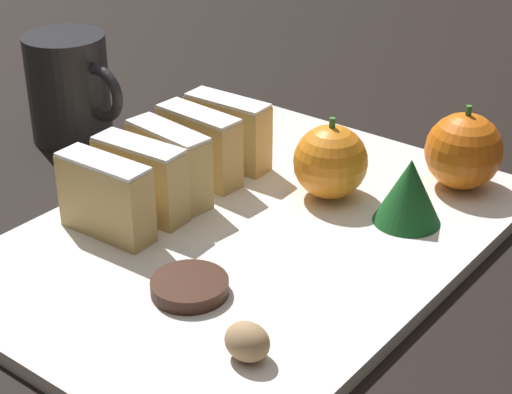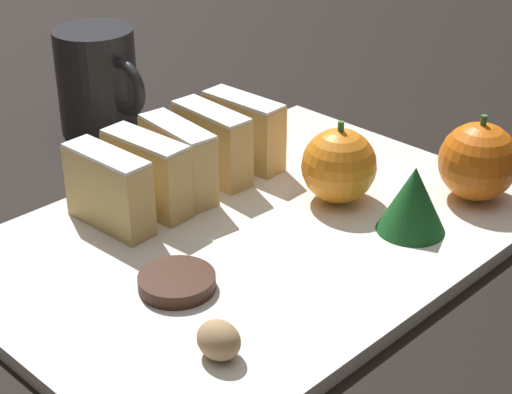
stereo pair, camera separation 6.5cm
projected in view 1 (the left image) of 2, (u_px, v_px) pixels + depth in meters
ground_plane at (256, 244)px, 0.67m from camera, size 6.00×6.00×0.00m
serving_platter at (256, 238)px, 0.67m from camera, size 0.30×0.43×0.01m
stollen_slice_front at (106, 197)px, 0.65m from camera, size 0.08×0.03×0.06m
stollen_slice_second at (140, 179)px, 0.68m from camera, size 0.08×0.03×0.06m
stollen_slice_third at (172, 162)px, 0.70m from camera, size 0.08×0.03×0.06m
stollen_slice_fourth at (199, 146)px, 0.73m from camera, size 0.08×0.03×0.06m
stollen_slice_fifth at (228, 132)px, 0.76m from camera, size 0.08×0.03×0.06m
orange_near at (330, 162)px, 0.70m from camera, size 0.06×0.06×0.07m
orange_far at (464, 151)px, 0.72m from camera, size 0.07×0.07×0.07m
walnut at (247, 342)px, 0.52m from camera, size 0.03×0.02×0.02m
chocolate_cookie at (190, 287)px, 0.59m from camera, size 0.05×0.05×0.01m
evergreen_sprig at (409, 191)px, 0.67m from camera, size 0.05×0.05×0.05m
coffee_mug at (70, 88)px, 0.83m from camera, size 0.11×0.08×0.10m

